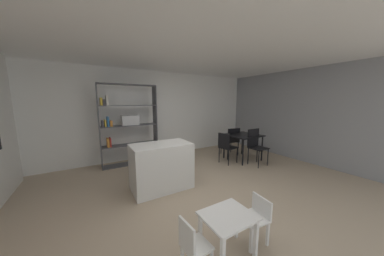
{
  "coord_description": "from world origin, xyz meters",
  "views": [
    {
      "loc": [
        -1.7,
        -2.58,
        1.74
      ],
      "look_at": [
        0.05,
        0.33,
        1.23
      ],
      "focal_mm": 16.44,
      "sensor_mm": 36.0,
      "label": 1
    }
  ],
  "objects": [
    {
      "name": "dining_table",
      "position": [
        2.27,
        1.06,
        0.68
      ],
      "size": [
        0.91,
        0.89,
        0.76
      ],
      "color": "black",
      "rests_on": "ground_plane"
    },
    {
      "name": "open_bookshelf",
      "position": [
        -0.8,
        2.4,
        1.16
      ],
      "size": [
        1.49,
        0.33,
        2.2
      ],
      "color": "#4C4C51",
      "rests_on": "ground_plane"
    },
    {
      "name": "child_chair_left",
      "position": [
        -0.91,
        -1.27,
        0.34
      ],
      "size": [
        0.28,
        0.28,
        0.62
      ],
      "rotation": [
        0.0,
        0.0,
        1.64
      ],
      "color": "white",
      "rests_on": "ground_plane"
    },
    {
      "name": "child_chair_right",
      "position": [
        0.01,
        -1.27,
        0.33
      ],
      "size": [
        0.34,
        0.34,
        0.56
      ],
      "rotation": [
        0.0,
        0.0,
        -1.69
      ],
      "color": "white",
      "rests_on": "ground_plane"
    },
    {
      "name": "ground_plane",
      "position": [
        0.0,
        0.0,
        0.0
      ],
      "size": [
        10.24,
        10.24,
        0.0
      ],
      "primitive_type": "plane",
      "color": "tan"
    },
    {
      "name": "dining_chair_island_side",
      "position": [
        1.6,
        1.05,
        0.52
      ],
      "size": [
        0.48,
        0.46,
        0.87
      ],
      "rotation": [
        0.0,
        0.0,
        1.71
      ],
      "color": "black",
      "rests_on": "ground_plane"
    },
    {
      "name": "dining_chair_near",
      "position": [
        2.27,
        0.6,
        0.59
      ],
      "size": [
        0.43,
        0.42,
        0.99
      ],
      "rotation": [
        0.0,
        0.0,
        -0.0
      ],
      "color": "black",
      "rests_on": "ground_plane"
    },
    {
      "name": "dining_chair_far",
      "position": [
        2.25,
        1.53,
        0.54
      ],
      "size": [
        0.51,
        0.5,
        0.9
      ],
      "rotation": [
        0.0,
        0.0,
        3.02
      ],
      "color": "black",
      "rests_on": "ground_plane"
    },
    {
      "name": "child_table",
      "position": [
        -0.45,
        -1.27,
        0.41
      ],
      "size": [
        0.55,
        0.47,
        0.51
      ],
      "color": "white",
      "rests_on": "ground_plane"
    },
    {
      "name": "ceiling_slab",
      "position": [
        0.0,
        0.0,
        2.7
      ],
      "size": [
        7.43,
        5.69,
        0.06
      ],
      "color": "white",
      "rests_on": "ground_plane"
    },
    {
      "name": "kitchen_island",
      "position": [
        -0.5,
        0.61,
        0.46
      ],
      "size": [
        1.15,
        0.66,
        0.92
      ],
      "primitive_type": "cube",
      "color": "silver",
      "rests_on": "ground_plane"
    },
    {
      "name": "back_partition",
      "position": [
        0.0,
        2.81,
        1.34
      ],
      "size": [
        7.43,
        0.06,
        2.67
      ],
      "primitive_type": "cube",
      "color": "white",
      "rests_on": "ground_plane"
    },
    {
      "name": "right_partition_gray",
      "position": [
        3.69,
        0.0,
        1.34
      ],
      "size": [
        0.06,
        5.69,
        2.67
      ],
      "primitive_type": "cube",
      "color": "gray",
      "rests_on": "ground_plane"
    }
  ]
}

